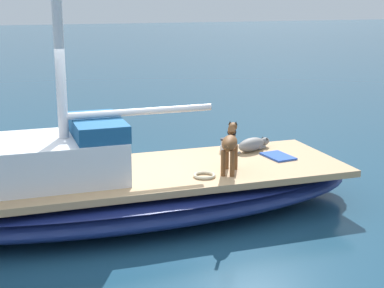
{
  "coord_description": "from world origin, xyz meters",
  "views": [
    {
      "loc": [
        -8.1,
        1.86,
        3.2
      ],
      "look_at": [
        0.0,
        -1.0,
        1.01
      ],
      "focal_mm": 54.79,
      "sensor_mm": 36.0,
      "label": 1
    }
  ],
  "objects_px": {
    "dog_brown": "(230,144)",
    "dog_grey": "(253,144)",
    "deck_winch": "(225,145)",
    "mooring_buoy": "(97,145)",
    "coiled_rope": "(204,175)",
    "sailboat_main": "(129,193)",
    "deck_towel": "(278,156)"
  },
  "relations": [
    {
      "from": "sailboat_main",
      "to": "dog_brown",
      "type": "bearing_deg",
      "value": -107.49
    },
    {
      "from": "dog_brown",
      "to": "deck_winch",
      "type": "height_order",
      "value": "dog_brown"
    },
    {
      "from": "coiled_rope",
      "to": "dog_brown",
      "type": "bearing_deg",
      "value": -74.43
    },
    {
      "from": "dog_brown",
      "to": "dog_grey",
      "type": "height_order",
      "value": "dog_brown"
    },
    {
      "from": "sailboat_main",
      "to": "deck_towel",
      "type": "xyz_separation_m",
      "value": [
        0.02,
        -2.48,
        0.34
      ]
    },
    {
      "from": "coiled_rope",
      "to": "deck_winch",
      "type": "bearing_deg",
      "value": -33.55
    },
    {
      "from": "dog_grey",
      "to": "mooring_buoy",
      "type": "relative_size",
      "value": 2.02
    },
    {
      "from": "dog_brown",
      "to": "mooring_buoy",
      "type": "height_order",
      "value": "dog_brown"
    },
    {
      "from": "deck_winch",
      "to": "sailboat_main",
      "type": "bearing_deg",
      "value": 110.82
    },
    {
      "from": "deck_towel",
      "to": "dog_grey",
      "type": "bearing_deg",
      "value": 22.48
    },
    {
      "from": "dog_brown",
      "to": "deck_winch",
      "type": "xyz_separation_m",
      "value": [
        1.15,
        -0.4,
        -0.32
      ]
    },
    {
      "from": "dog_grey",
      "to": "coiled_rope",
      "type": "distance_m",
      "value": 1.7
    },
    {
      "from": "dog_brown",
      "to": "dog_grey",
      "type": "xyz_separation_m",
      "value": [
        0.99,
        -0.84,
        -0.32
      ]
    },
    {
      "from": "sailboat_main",
      "to": "mooring_buoy",
      "type": "bearing_deg",
      "value": -2.76
    },
    {
      "from": "deck_towel",
      "to": "mooring_buoy",
      "type": "xyz_separation_m",
      "value": [
        3.47,
        2.32,
        -0.46
      ]
    },
    {
      "from": "deck_winch",
      "to": "deck_towel",
      "type": "height_order",
      "value": "deck_winch"
    },
    {
      "from": "deck_winch",
      "to": "mooring_buoy",
      "type": "distance_m",
      "value": 3.3
    },
    {
      "from": "mooring_buoy",
      "to": "deck_towel",
      "type": "bearing_deg",
      "value": -146.26
    },
    {
      "from": "mooring_buoy",
      "to": "dog_brown",
      "type": "bearing_deg",
      "value": -162.22
    },
    {
      "from": "coiled_rope",
      "to": "mooring_buoy",
      "type": "xyz_separation_m",
      "value": [
        4.07,
        0.82,
        -0.46
      ]
    },
    {
      "from": "coiled_rope",
      "to": "mooring_buoy",
      "type": "height_order",
      "value": "coiled_rope"
    },
    {
      "from": "deck_winch",
      "to": "dog_brown",
      "type": "bearing_deg",
      "value": 160.89
    },
    {
      "from": "coiled_rope",
      "to": "mooring_buoy",
      "type": "distance_m",
      "value": 4.17
    },
    {
      "from": "dog_brown",
      "to": "deck_towel",
      "type": "bearing_deg",
      "value": -65.71
    },
    {
      "from": "dog_brown",
      "to": "deck_towel",
      "type": "height_order",
      "value": "dog_brown"
    },
    {
      "from": "sailboat_main",
      "to": "deck_towel",
      "type": "bearing_deg",
      "value": -89.46
    },
    {
      "from": "sailboat_main",
      "to": "deck_winch",
      "type": "distance_m",
      "value": 2.0
    },
    {
      "from": "dog_brown",
      "to": "deck_towel",
      "type": "distance_m",
      "value": 1.22
    },
    {
      "from": "deck_towel",
      "to": "dog_brown",
      "type": "bearing_deg",
      "value": 114.29
    },
    {
      "from": "deck_winch",
      "to": "dog_grey",
      "type": "bearing_deg",
      "value": -109.72
    },
    {
      "from": "coiled_rope",
      "to": "sailboat_main",
      "type": "bearing_deg",
      "value": 59.75
    },
    {
      "from": "deck_winch",
      "to": "deck_towel",
      "type": "relative_size",
      "value": 0.38
    }
  ]
}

